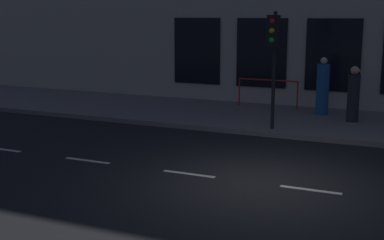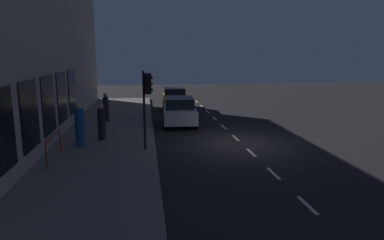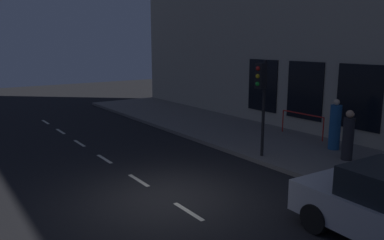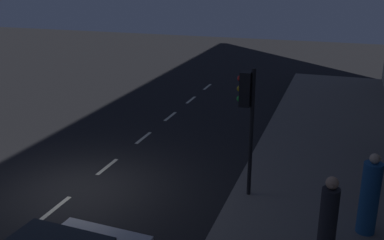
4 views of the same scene
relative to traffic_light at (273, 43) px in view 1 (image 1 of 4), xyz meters
The scene contains 7 objects.
ground_plane 5.12m from the traffic_light, 167.18° to the right, with size 60.00×60.00×0.00m, color black.
sidewalk 3.33m from the traffic_light, 26.77° to the right, with size 4.50×32.00×0.15m.
lane_centre_line 5.40m from the traffic_light, 155.30° to the right, with size 0.12×27.20×0.01m.
traffic_light is the anchor object (origin of this frame).
pedestrian_0 3.45m from the traffic_light, 17.06° to the right, with size 0.51×0.51×1.85m.
pedestrian_2 3.33m from the traffic_light, 42.56° to the right, with size 0.39×0.39×1.68m.
red_railing 4.10m from the traffic_light, 17.07° to the left, with size 0.05×2.14×0.97m.
Camera 1 is at (-9.88, -2.79, 3.38)m, focal length 49.19 mm.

